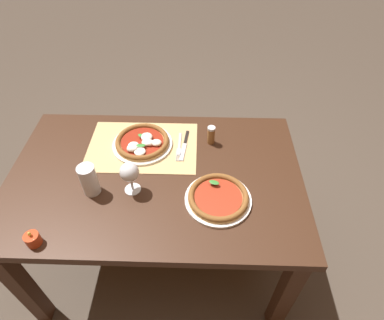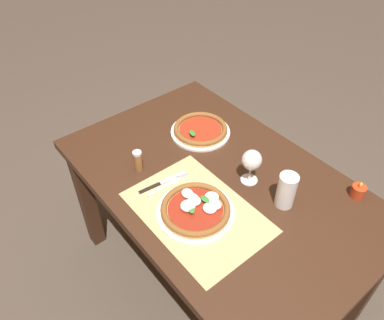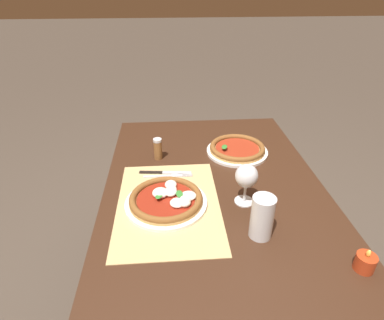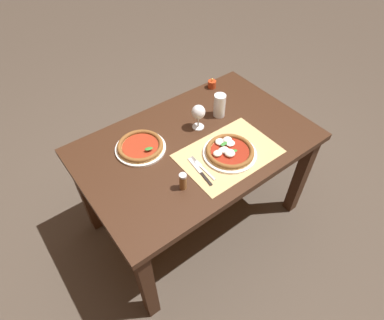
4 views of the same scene
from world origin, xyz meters
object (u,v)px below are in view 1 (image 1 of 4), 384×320
at_px(pizza_near, 142,142).
at_px(pint_glass, 89,180).
at_px(knife, 184,145).
at_px(wine_glass, 130,173).
at_px(fork, 179,147).
at_px(pepper_shaker, 211,135).
at_px(votive_candle, 33,239).
at_px(pizza_far, 218,198).

bearing_deg(pizza_near, pint_glass, 58.81).
bearing_deg(knife, pizza_near, 1.50).
relative_size(wine_glass, fork, 0.77).
distance_m(fork, pepper_shaker, 0.17).
bearing_deg(fork, votive_candle, 46.53).
xyz_separation_m(wine_glass, pepper_shaker, (-0.34, -0.31, -0.06)).
bearing_deg(pepper_shaker, pizza_near, 6.18).
bearing_deg(wine_glass, pepper_shaker, -137.23).
bearing_deg(fork, knife, -155.90).
distance_m(wine_glass, knife, 0.37).
distance_m(pizza_far, fork, 0.37).
bearing_deg(pizza_far, votive_candle, 17.63).
xyz_separation_m(wine_glass, knife, (-0.21, -0.28, -0.10)).
xyz_separation_m(pizza_far, fork, (0.18, -0.32, -0.01)).
xyz_separation_m(pizza_near, fork, (-0.18, 0.01, -0.02)).
relative_size(pint_glass, votive_candle, 2.01).
relative_size(pint_glass, fork, 0.72).
height_order(knife, pepper_shaker, pepper_shaker).
relative_size(wine_glass, pint_glass, 1.07).
bearing_deg(pizza_near, votive_candle, 58.76).
bearing_deg(pint_glass, knife, -142.21).
distance_m(pizza_near, fork, 0.18).
bearing_deg(knife, pizza_far, 115.25).
relative_size(pizza_far, pint_glass, 1.93).
relative_size(fork, votive_candle, 2.78).
bearing_deg(fork, pepper_shaker, -164.76).
bearing_deg(knife, votive_candle, 45.75).
height_order(pizza_far, pepper_shaker, pepper_shaker).
height_order(pint_glass, pepper_shaker, pint_glass).
xyz_separation_m(pizza_near, knife, (-0.21, -0.01, -0.02)).
distance_m(pizza_far, wine_glass, 0.38).
relative_size(wine_glass, votive_candle, 2.15).
xyz_separation_m(pint_glass, fork, (-0.36, -0.28, -0.06)).
bearing_deg(votive_candle, pizza_far, -162.37).
xyz_separation_m(knife, votive_candle, (0.54, 0.55, 0.02)).
height_order(pizza_far, pint_glass, pint_glass).
height_order(pizza_near, votive_candle, votive_candle).
relative_size(pizza_near, votive_candle, 4.06).
distance_m(pizza_far, knife, 0.37).
distance_m(pizza_far, pepper_shaker, 0.36).
distance_m(knife, pepper_shaker, 0.14).
height_order(fork, votive_candle, votive_candle).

